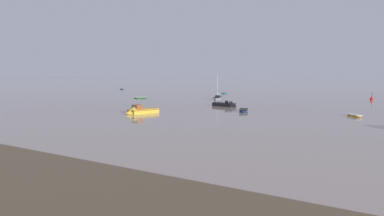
{
  "coord_description": "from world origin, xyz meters",
  "views": [
    {
      "loc": [
        59.62,
        -28.64,
        7.94
      ],
      "look_at": [
        20.45,
        32.86,
        0.55
      ],
      "focal_mm": 34.03,
      "sensor_mm": 36.0,
      "label": 1
    }
  ],
  "objects_px": {
    "rowboat_moored_0": "(244,111)",
    "rowboat_moored_2": "(122,89)",
    "rowboat_moored_1": "(140,98)",
    "rowboat_moored_3": "(224,93)",
    "sailboat_moored_0": "(218,98)",
    "rowboat_moored_4": "(354,116)",
    "motorboat_moored_4": "(139,112)",
    "channel_buoy": "(372,98)",
    "motorboat_moored_2": "(227,105)"
  },
  "relations": [
    {
      "from": "rowboat_moored_0",
      "to": "rowboat_moored_2",
      "type": "distance_m",
      "value": 97.46
    },
    {
      "from": "rowboat_moored_1",
      "to": "rowboat_moored_2",
      "type": "relative_size",
      "value": 1.3
    },
    {
      "from": "sailboat_moored_0",
      "to": "motorboat_moored_4",
      "type": "distance_m",
      "value": 39.15
    },
    {
      "from": "motorboat_moored_4",
      "to": "rowboat_moored_4",
      "type": "bearing_deg",
      "value": 132.27
    },
    {
      "from": "rowboat_moored_1",
      "to": "rowboat_moored_2",
      "type": "height_order",
      "value": "rowboat_moored_1"
    },
    {
      "from": "motorboat_moored_4",
      "to": "rowboat_moored_1",
      "type": "bearing_deg",
      "value": -123.59
    },
    {
      "from": "motorboat_moored_2",
      "to": "rowboat_moored_0",
      "type": "bearing_deg",
      "value": -37.87
    },
    {
      "from": "channel_buoy",
      "to": "motorboat_moored_2",
      "type": "bearing_deg",
      "value": -123.89
    },
    {
      "from": "rowboat_moored_0",
      "to": "channel_buoy",
      "type": "xyz_separation_m",
      "value": [
        17.8,
        45.65,
        0.26
      ]
    },
    {
      "from": "sailboat_moored_0",
      "to": "motorboat_moored_4",
      "type": "height_order",
      "value": "sailboat_moored_0"
    },
    {
      "from": "motorboat_moored_4",
      "to": "channel_buoy",
      "type": "height_order",
      "value": "channel_buoy"
    },
    {
      "from": "rowboat_moored_3",
      "to": "channel_buoy",
      "type": "relative_size",
      "value": 1.47
    },
    {
      "from": "rowboat_moored_0",
      "to": "motorboat_moored_4",
      "type": "distance_m",
      "value": 20.46
    },
    {
      "from": "rowboat_moored_1",
      "to": "channel_buoy",
      "type": "distance_m",
      "value": 65.2
    },
    {
      "from": "rowboat_moored_4",
      "to": "motorboat_moored_4",
      "type": "height_order",
      "value": "motorboat_moored_4"
    },
    {
      "from": "rowboat_moored_0",
      "to": "rowboat_moored_4",
      "type": "relative_size",
      "value": 1.41
    },
    {
      "from": "motorboat_moored_2",
      "to": "rowboat_moored_4",
      "type": "height_order",
      "value": "motorboat_moored_2"
    },
    {
      "from": "motorboat_moored_2",
      "to": "rowboat_moored_1",
      "type": "height_order",
      "value": "motorboat_moored_2"
    },
    {
      "from": "motorboat_moored_2",
      "to": "motorboat_moored_4",
      "type": "distance_m",
      "value": 22.87
    },
    {
      "from": "sailboat_moored_0",
      "to": "motorboat_moored_2",
      "type": "bearing_deg",
      "value": 15.69
    },
    {
      "from": "sailboat_moored_0",
      "to": "rowboat_moored_3",
      "type": "bearing_deg",
      "value": -175.2
    },
    {
      "from": "rowboat_moored_0",
      "to": "rowboat_moored_4",
      "type": "height_order",
      "value": "rowboat_moored_0"
    },
    {
      "from": "sailboat_moored_0",
      "to": "rowboat_moored_4",
      "type": "distance_m",
      "value": 44.81
    },
    {
      "from": "rowboat_moored_3",
      "to": "channel_buoy",
      "type": "bearing_deg",
      "value": -96.49
    },
    {
      "from": "motorboat_moored_2",
      "to": "rowboat_moored_3",
      "type": "height_order",
      "value": "motorboat_moored_2"
    },
    {
      "from": "rowboat_moored_2",
      "to": "motorboat_moored_4",
      "type": "distance_m",
      "value": 94.24
    },
    {
      "from": "sailboat_moored_0",
      "to": "channel_buoy",
      "type": "xyz_separation_m",
      "value": [
        37.22,
        20.51,
        0.15
      ]
    },
    {
      "from": "sailboat_moored_0",
      "to": "rowboat_moored_2",
      "type": "bearing_deg",
      "value": -132.21
    },
    {
      "from": "motorboat_moored_4",
      "to": "channel_buoy",
      "type": "xyz_separation_m",
      "value": [
        32.93,
        59.43,
        0.08
      ]
    },
    {
      "from": "rowboat_moored_0",
      "to": "channel_buoy",
      "type": "height_order",
      "value": "channel_buoy"
    },
    {
      "from": "sailboat_moored_0",
      "to": "rowboat_moored_4",
      "type": "height_order",
      "value": "sailboat_moored_0"
    },
    {
      "from": "rowboat_moored_1",
      "to": "rowboat_moored_3",
      "type": "distance_m",
      "value": 34.54
    },
    {
      "from": "motorboat_moored_4",
      "to": "rowboat_moored_0",
      "type": "bearing_deg",
      "value": 148.54
    },
    {
      "from": "motorboat_moored_2",
      "to": "rowboat_moored_4",
      "type": "xyz_separation_m",
      "value": [
        27.3,
        -4.57,
        -0.13
      ]
    },
    {
      "from": "rowboat_moored_1",
      "to": "rowboat_moored_4",
      "type": "xyz_separation_m",
      "value": [
        59.91,
        -12.67,
        -0.01
      ]
    },
    {
      "from": "rowboat_moored_1",
      "to": "rowboat_moored_3",
      "type": "xyz_separation_m",
      "value": [
        10.57,
        32.88,
        -0.02
      ]
    },
    {
      "from": "rowboat_moored_1",
      "to": "motorboat_moored_4",
      "type": "distance_m",
      "value": 38.89
    },
    {
      "from": "sailboat_moored_0",
      "to": "motorboat_moored_4",
      "type": "xyz_separation_m",
      "value": [
        4.29,
        -38.92,
        0.07
      ]
    },
    {
      "from": "channel_buoy",
      "to": "rowboat_moored_4",
      "type": "bearing_deg",
      "value": -87.45
    },
    {
      "from": "motorboat_moored_4",
      "to": "rowboat_moored_3",
      "type": "bearing_deg",
      "value": -150.73
    },
    {
      "from": "sailboat_moored_0",
      "to": "rowboat_moored_2",
      "type": "relative_size",
      "value": 2.37
    },
    {
      "from": "rowboat_moored_1",
      "to": "channel_buoy",
      "type": "bearing_deg",
      "value": -7.37
    },
    {
      "from": "rowboat_moored_2",
      "to": "rowboat_moored_3",
      "type": "bearing_deg",
      "value": 16.04
    },
    {
      "from": "sailboat_moored_0",
      "to": "rowboat_moored_3",
      "type": "distance_m",
      "value": 25.78
    },
    {
      "from": "sailboat_moored_0",
      "to": "channel_buoy",
      "type": "height_order",
      "value": "sailboat_moored_0"
    },
    {
      "from": "rowboat_moored_3",
      "to": "motorboat_moored_4",
      "type": "relative_size",
      "value": 0.48
    },
    {
      "from": "rowboat_moored_2",
      "to": "rowboat_moored_4",
      "type": "distance_m",
      "value": 113.08
    },
    {
      "from": "rowboat_moored_0",
      "to": "motorboat_moored_4",
      "type": "bearing_deg",
      "value": 110.42
    },
    {
      "from": "sailboat_moored_0",
      "to": "channel_buoy",
      "type": "distance_m",
      "value": 42.49
    },
    {
      "from": "rowboat_moored_0",
      "to": "rowboat_moored_1",
      "type": "bearing_deg",
      "value": 46.49
    }
  ]
}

